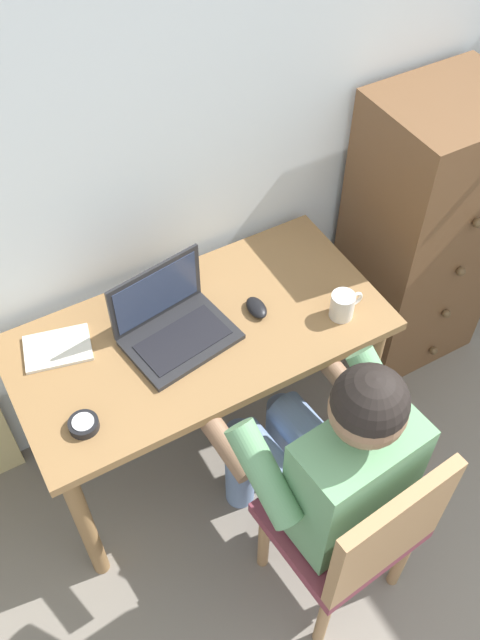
{
  "coord_description": "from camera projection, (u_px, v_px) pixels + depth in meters",
  "views": [
    {
      "loc": [
        -0.94,
        0.5,
        2.5
      ],
      "look_at": [
        -0.25,
        1.72,
        0.85
      ],
      "focal_mm": 39.06,
      "sensor_mm": 36.0,
      "label": 1
    }
  ],
  "objects": [
    {
      "name": "wall_back",
      "position": [
        234.0,
        109.0,
        2.21
      ],
      "size": [
        4.8,
        0.05,
        2.5
      ],
      "primitive_type": "cube",
      "color": "silver",
      "rests_on": "ground_plane"
    },
    {
      "name": "desk",
      "position": [
        200.0,
        352.0,
        2.36
      ],
      "size": [
        1.24,
        0.62,
        0.75
      ],
      "color": "olive",
      "rests_on": "ground_plane"
    },
    {
      "name": "dresser",
      "position": [
        422.0,
        235.0,
        2.77
      ],
      "size": [
        0.52,
        0.47,
        1.22
      ],
      "color": "brown",
      "rests_on": "ground_plane"
    },
    {
      "name": "chair",
      "position": [
        357.0,
        530.0,
        2.1
      ],
      "size": [
        0.46,
        0.44,
        0.87
      ],
      "color": "brown",
      "rests_on": "ground_plane"
    },
    {
      "name": "person_seated",
      "position": [
        324.0,
        456.0,
        2.06
      ],
      "size": [
        0.56,
        0.61,
        1.19
      ],
      "color": "#6B84AD",
      "rests_on": "ground_plane"
    },
    {
      "name": "laptop",
      "position": [
        172.0,
        323.0,
        2.23
      ],
      "size": [
        0.38,
        0.3,
        0.24
      ],
      "color": "#232326",
      "rests_on": "desk"
    },
    {
      "name": "computer_mouse",
      "position": [
        256.0,
        308.0,
        2.32
      ],
      "size": [
        0.07,
        0.1,
        0.03
      ],
      "primitive_type": "ellipsoid",
      "rotation": [
        0.0,
        0.0,
        -0.07
      ],
      "color": "black",
      "rests_on": "desk"
    },
    {
      "name": "desk_clock",
      "position": [
        84.0,
        424.0,
        2.03
      ],
      "size": [
        0.09,
        0.09,
        0.03
      ],
      "color": "black",
      "rests_on": "desk"
    },
    {
      "name": "notebook_pad",
      "position": [
        58.0,
        348.0,
        2.22
      ],
      "size": [
        0.24,
        0.2,
        0.01
      ],
      "primitive_type": "cube",
      "rotation": [
        0.0,
        0.0,
        -0.24
      ],
      "color": "silver",
      "rests_on": "desk"
    },
    {
      "name": "coffee_mug",
      "position": [
        343.0,
        305.0,
        2.28
      ],
      "size": [
        0.12,
        0.08,
        0.09
      ],
      "color": "silver",
      "rests_on": "desk"
    }
  ]
}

